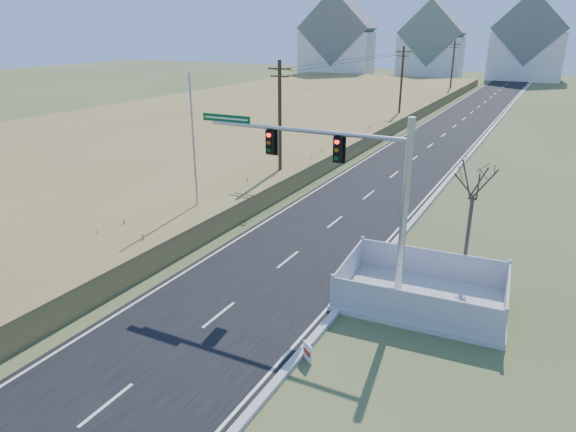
% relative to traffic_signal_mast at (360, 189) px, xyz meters
% --- Properties ---
extents(ground, '(260.00, 260.00, 0.00)m').
position_rel_traffic_signal_mast_xyz_m(ground, '(-4.15, -2.50, -4.78)').
color(ground, '#3E4E25').
rests_on(ground, ground).
extents(road, '(8.00, 180.00, 0.06)m').
position_rel_traffic_signal_mast_xyz_m(road, '(-4.15, 47.50, -4.75)').
color(road, black).
rests_on(road, ground).
extents(curb, '(0.30, 180.00, 0.18)m').
position_rel_traffic_signal_mast_xyz_m(curb, '(-0.00, 47.50, -4.69)').
color(curb, '#B2AFA8').
rests_on(curb, ground).
extents(reed_marsh, '(38.00, 110.00, 1.30)m').
position_rel_traffic_signal_mast_xyz_m(reed_marsh, '(-28.15, 37.50, -4.13)').
color(reed_marsh, olive).
rests_on(reed_marsh, ground).
extents(utility_pole_near, '(1.80, 0.26, 9.00)m').
position_rel_traffic_signal_mast_xyz_m(utility_pole_near, '(-10.65, 12.50, -0.10)').
color(utility_pole_near, '#422D1E').
rests_on(utility_pole_near, ground).
extents(utility_pole_mid, '(1.80, 0.26, 9.00)m').
position_rel_traffic_signal_mast_xyz_m(utility_pole_mid, '(-10.65, 42.50, -0.10)').
color(utility_pole_mid, '#422D1E').
rests_on(utility_pole_mid, ground).
extents(utility_pole_far, '(1.80, 0.26, 9.00)m').
position_rel_traffic_signal_mast_xyz_m(utility_pole_far, '(-10.65, 72.50, -0.10)').
color(utility_pole_far, '#422D1E').
rests_on(utility_pole_far, ground).
extents(condo_nw, '(17.69, 13.38, 19.05)m').
position_rel_traffic_signal_mast_xyz_m(condo_nw, '(-42.15, 97.50, 2.92)').
color(condo_nw, white).
rests_on(condo_nw, ground).
extents(condo_nnw, '(14.93, 11.17, 17.03)m').
position_rel_traffic_signal_mast_xyz_m(condo_nnw, '(-22.15, 105.50, 2.16)').
color(condo_nnw, white).
rests_on(condo_nnw, ground).
extents(condo_n, '(15.27, 10.20, 18.54)m').
position_rel_traffic_signal_mast_xyz_m(condo_n, '(-2.15, 109.50, 2.83)').
color(condo_n, white).
rests_on(condo_n, ground).
extents(traffic_signal_mast, '(9.92, 0.68, 7.89)m').
position_rel_traffic_signal_mast_xyz_m(traffic_signal_mast, '(0.00, 0.00, 0.00)').
color(traffic_signal_mast, '#9EA0A5').
rests_on(traffic_signal_mast, ground).
extents(fence_enclosure, '(7.18, 5.17, 1.57)m').
position_rel_traffic_signal_mast_xyz_m(fence_enclosure, '(2.85, 0.46, -4.48)').
color(fence_enclosure, '#B7B5AD').
rests_on(fence_enclosure, ground).
extents(open_sign, '(0.48, 0.35, 0.68)m').
position_rel_traffic_signal_mast_xyz_m(open_sign, '(0.35, -5.50, -4.42)').
color(open_sign, white).
rests_on(open_sign, ground).
extents(flagpole, '(0.40, 0.40, 8.79)m').
position_rel_traffic_signal_mast_xyz_m(flagpole, '(-11.15, 3.35, -1.27)').
color(flagpole, '#B7B5AD').
rests_on(flagpole, ground).
extents(bare_tree, '(2.17, 2.17, 5.75)m').
position_rel_traffic_signal_mast_xyz_m(bare_tree, '(3.88, 4.38, -0.15)').
color(bare_tree, '#4C3F33').
rests_on(bare_tree, ground).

